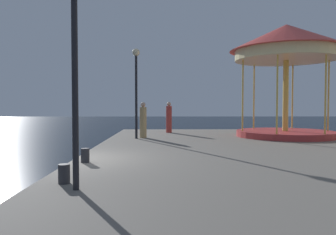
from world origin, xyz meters
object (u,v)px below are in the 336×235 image
carousel (286,53)px  person_far_corner (169,118)px  bollard_north (85,155)px  bollard_south (64,174)px  lamp_post_mid_promenade (136,77)px  lamp_post_near_edge (74,24)px  person_by_the_water (143,121)px

carousel → person_far_corner: (-5.95, 2.57, -3.46)m
bollard_north → bollard_south: bearing=-86.2°
carousel → lamp_post_mid_promenade: size_ratio=1.32×
bollard_south → person_far_corner: (2.36, 12.54, 0.65)m
lamp_post_near_edge → bollard_south: size_ratio=11.66×
carousel → person_far_corner: 7.35m
person_by_the_water → bollard_south: bearing=-96.2°
lamp_post_mid_promenade → bollard_south: size_ratio=10.87×
bollard_south → carousel: bearing=50.1°
lamp_post_mid_promenade → bollard_north: lamp_post_mid_promenade is taller
bollard_south → bollard_north: same height
carousel → lamp_post_near_edge: (-7.93, -10.48, -1.15)m
lamp_post_near_edge → bollard_north: (-0.55, 3.00, -2.95)m
bollard_north → person_far_corner: (2.53, 10.05, 0.65)m
carousel → person_by_the_water: 8.09m
carousel → bollard_south: carousel is taller
carousel → person_far_corner: carousel is taller
carousel → lamp_post_near_edge: bearing=-127.1°
lamp_post_mid_promenade → person_by_the_water: size_ratio=2.46×
bollard_north → lamp_post_near_edge: bearing=-79.7°
bollard_south → bollard_north: 2.49m
bollard_north → person_far_corner: size_ratio=0.22×
person_far_corner → lamp_post_mid_promenade: bearing=-115.4°
carousel → lamp_post_mid_promenade: bearing=-173.5°
bollard_south → person_by_the_water: 9.56m
carousel → lamp_post_near_edge: 13.19m
person_far_corner → person_by_the_water: size_ratio=1.03×
bollard_south → bollard_north: bearing=93.8°
lamp_post_mid_promenade → lamp_post_near_edge: bearing=-92.1°
person_far_corner → person_by_the_water: (-1.33, -3.05, -0.02)m
carousel → lamp_post_mid_promenade: (-7.59, -0.87, -1.34)m
person_by_the_water → lamp_post_mid_promenade: bearing=-127.8°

